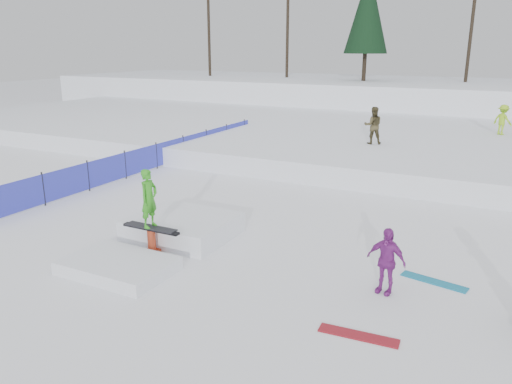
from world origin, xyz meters
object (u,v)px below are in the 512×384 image
at_px(walker_olive, 373,125).
at_px(walker_ygreen, 503,120).
at_px(jib_rail_feature, 166,234).
at_px(safety_fence, 157,155).
at_px(spectator_purple, 386,261).

xyz_separation_m(walker_olive, walker_ygreen, (4.92, 5.17, -0.09)).
xyz_separation_m(walker_ygreen, jib_rail_feature, (-7.04, -17.12, -1.21)).
height_order(safety_fence, walker_ygreen, walker_ygreen).
xyz_separation_m(safety_fence, jib_rail_feature, (5.46, -6.60, -0.25)).
height_order(walker_ygreen, spectator_purple, walker_ygreen).
relative_size(safety_fence, walker_olive, 9.94).
relative_size(walker_olive, spectator_purple, 1.14).
height_order(walker_olive, walker_ygreen, walker_olive).
distance_m(walker_ygreen, jib_rail_feature, 18.55).
relative_size(walker_ygreen, jib_rail_feature, 0.33).
height_order(safety_fence, jib_rail_feature, jib_rail_feature).
bearing_deg(safety_fence, walker_olive, 35.21).
relative_size(walker_olive, jib_rail_feature, 0.37).
xyz_separation_m(safety_fence, walker_olive, (7.58, 5.35, 1.05)).
bearing_deg(spectator_purple, walker_ygreen, 96.17).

